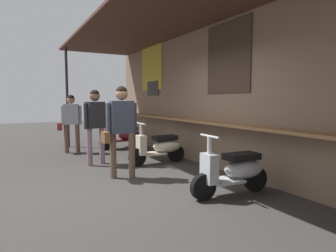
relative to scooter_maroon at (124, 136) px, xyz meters
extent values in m
plane|color=#383533|center=(3.71, -1.08, -0.39)|extent=(31.75, 31.75, 0.00)
cube|color=#7F6651|center=(3.71, 0.94, 1.29)|extent=(11.34, 0.25, 3.35)
cube|color=olive|center=(3.71, 0.64, 0.62)|extent=(10.21, 0.36, 0.05)
cube|color=gold|center=(0.29, 0.80, 2.08)|extent=(1.35, 0.02, 1.36)
cube|color=#423328|center=(3.80, 0.80, 1.93)|extent=(1.27, 0.02, 1.40)
cube|color=#2D2823|center=(0.39, 0.80, 1.43)|extent=(0.74, 0.03, 0.43)
cube|color=#4C2D23|center=(3.71, -0.37, 2.72)|extent=(10.89, 2.37, 0.06)
cylinder|color=#332D28|center=(-1.06, -1.46, 1.17)|extent=(0.08, 0.08, 3.11)
ellipsoid|color=maroon|center=(0.00, 0.17, 0.01)|extent=(0.38, 0.70, 0.30)
cube|color=black|center=(0.00, 0.12, 0.21)|extent=(0.30, 0.55, 0.10)
cube|color=maroon|center=(0.00, -0.18, -0.14)|extent=(0.38, 0.50, 0.04)
cube|color=maroon|center=(0.00, -0.48, 0.08)|extent=(0.28, 0.16, 0.44)
cylinder|color=#B7B7BC|center=(0.00, -0.48, 0.21)|extent=(0.07, 0.07, 0.70)
cylinder|color=#B7B7BC|center=(0.00, -0.48, 0.56)|extent=(0.46, 0.04, 0.04)
cylinder|color=black|center=(0.00, -0.58, -0.19)|extent=(0.10, 0.40, 0.40)
cylinder|color=black|center=(0.00, 0.42, -0.19)|extent=(0.10, 0.40, 0.40)
ellipsoid|color=beige|center=(2.44, 0.17, 0.01)|extent=(0.39, 0.71, 0.30)
cube|color=black|center=(2.44, 0.12, 0.21)|extent=(0.31, 0.56, 0.10)
cube|color=beige|center=(2.43, -0.18, -0.14)|extent=(0.39, 0.51, 0.04)
cube|color=beige|center=(2.43, -0.48, 0.08)|extent=(0.28, 0.17, 0.44)
cylinder|color=#B7B7BC|center=(2.43, -0.48, 0.21)|extent=(0.07, 0.07, 0.70)
cylinder|color=#B7B7BC|center=(2.43, -0.48, 0.56)|extent=(0.46, 0.04, 0.04)
cylinder|color=black|center=(2.42, -0.58, -0.19)|extent=(0.11, 0.40, 0.40)
cylinder|color=black|center=(2.44, 0.42, -0.19)|extent=(0.11, 0.40, 0.40)
ellipsoid|color=#B2B5BA|center=(4.99, 0.17, 0.01)|extent=(0.42, 0.72, 0.30)
cube|color=black|center=(4.98, 0.12, 0.21)|extent=(0.33, 0.57, 0.10)
cube|color=#B2B5BA|center=(4.97, -0.18, -0.14)|extent=(0.41, 0.52, 0.04)
cube|color=#B2B5BA|center=(4.95, -0.48, 0.08)|extent=(0.29, 0.17, 0.44)
cylinder|color=#B7B7BC|center=(4.95, -0.48, 0.21)|extent=(0.07, 0.07, 0.70)
cylinder|color=#B7B7BC|center=(4.95, -0.48, 0.56)|extent=(0.46, 0.06, 0.04)
cylinder|color=black|center=(4.94, -0.58, -0.19)|extent=(0.12, 0.40, 0.40)
cylinder|color=black|center=(5.00, 0.42, -0.19)|extent=(0.12, 0.40, 0.40)
cylinder|color=brown|center=(3.28, -1.04, 0.04)|extent=(0.12, 0.12, 0.86)
cylinder|color=brown|center=(3.13, -1.36, 0.04)|extent=(0.12, 0.12, 0.86)
cube|color=#383D4C|center=(3.20, -1.20, 0.77)|extent=(0.21, 0.43, 0.61)
sphere|color=#A37556|center=(3.20, -1.20, 1.20)|extent=(0.23, 0.23, 0.23)
sphere|color=black|center=(3.20, -1.20, 1.24)|extent=(0.21, 0.21, 0.21)
cylinder|color=#383D4C|center=(3.21, -0.95, 0.75)|extent=(0.08, 0.08, 0.57)
cylinder|color=#383D4C|center=(3.20, -1.46, 0.75)|extent=(0.08, 0.08, 0.57)
cube|color=brown|center=(3.22, -1.53, 0.41)|extent=(0.26, 0.10, 0.20)
cylinder|color=gray|center=(1.78, -1.19, 0.03)|extent=(0.12, 0.12, 0.84)
cylinder|color=gray|center=(1.86, -1.50, 0.03)|extent=(0.12, 0.12, 0.84)
cube|color=#232328|center=(1.82, -1.35, 0.75)|extent=(0.34, 0.46, 0.60)
sphere|color=brown|center=(1.82, -1.35, 1.17)|extent=(0.23, 0.23, 0.23)
sphere|color=black|center=(1.82, -1.35, 1.21)|extent=(0.21, 0.21, 0.21)
cylinder|color=#232328|center=(1.73, -1.11, 0.73)|extent=(0.08, 0.08, 0.56)
cylinder|color=#232328|center=(1.91, -1.58, 0.73)|extent=(0.08, 0.08, 0.56)
cylinder|color=brown|center=(0.06, -1.40, 0.01)|extent=(0.12, 0.12, 0.80)
cylinder|color=brown|center=(-0.03, -1.69, 0.01)|extent=(0.12, 0.12, 0.80)
cube|color=#999EA8|center=(0.02, -1.54, 0.69)|extent=(0.30, 0.44, 0.57)
sphere|color=#A37556|center=(0.02, -1.54, 1.09)|extent=(0.22, 0.22, 0.22)
sphere|color=black|center=(0.02, -1.54, 1.13)|extent=(0.20, 0.20, 0.20)
cylinder|color=#999EA8|center=(0.08, -1.31, 0.67)|extent=(0.08, 0.08, 0.53)
cylinder|color=#999EA8|center=(-0.05, -1.77, 0.67)|extent=(0.08, 0.08, 0.53)
cube|color=maroon|center=(-0.05, -1.85, 0.35)|extent=(0.28, 0.17, 0.20)
camera|label=1|loc=(8.35, -3.04, 1.10)|focal=30.97mm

